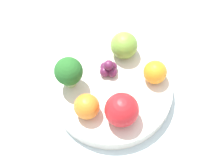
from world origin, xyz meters
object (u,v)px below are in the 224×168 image
apple_green (124,45)px  orange_back (155,72)px  orange_front (87,106)px  apple_red (122,110)px  grape_cluster (109,69)px  bowl (112,90)px  broccoli (69,72)px

apple_green → orange_back: (0.01, -0.08, -0.00)m
orange_front → apple_red: bearing=-49.0°
orange_front → grape_cluster: 0.09m
bowl → apple_red: (-0.03, -0.06, 0.04)m
broccoli → orange_back: bearing=-35.4°
apple_green → orange_back: size_ratio=1.20×
apple_green → orange_back: bearing=-85.0°
broccoli → apple_red: broccoli is taller
bowl → apple_green: size_ratio=4.34×
orange_front → apple_green: bearing=22.6°
apple_green → bowl: bearing=-146.5°
apple_red → apple_green: (0.09, 0.10, -0.00)m
orange_back → apple_green: bearing=95.0°
broccoli → orange_front: size_ratio=1.54×
bowl → apple_green: (0.06, 0.04, 0.04)m
broccoli → grape_cluster: (0.07, -0.02, -0.03)m
broccoli → apple_red: size_ratio=1.17×
bowl → grape_cluster: grape_cluster is taller
orange_back → grape_cluster: orange_back is taller
broccoli → apple_green: broccoli is taller
apple_red → orange_front: (-0.04, 0.04, -0.01)m
broccoli → bowl: bearing=-44.6°
bowl → orange_front: bearing=-170.0°
grape_cluster → orange_front: bearing=-153.8°
bowl → orange_front: orange_front is taller
apple_red → grape_cluster: size_ratio=1.65×
orange_back → broccoli: bearing=144.6°
broccoli → orange_front: 0.07m
bowl → apple_green: apple_green is taller
orange_back → grape_cluster: 0.08m
orange_back → grape_cluster: bearing=131.5°
bowl → apple_red: bearing=-114.6°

